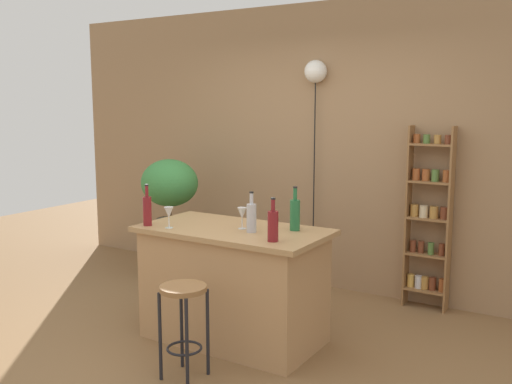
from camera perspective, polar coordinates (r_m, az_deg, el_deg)
name	(u,v)px	position (r m, az deg, el deg)	size (l,w,h in m)	color
ground	(212,353)	(4.48, -4.40, -15.50)	(12.00, 12.00, 0.00)	brown
back_wall	(326,148)	(5.79, 6.88, 4.36)	(6.40, 0.10, 2.80)	#997551
kitchen_counter	(234,284)	(4.55, -2.22, -9.03)	(1.45, 0.77, 0.89)	tan
bar_stool	(184,310)	(3.97, -7.14, -11.48)	(0.31, 0.31, 0.64)	black
spice_shelf	(428,219)	(5.37, 16.62, -2.55)	(0.39, 0.15, 1.64)	olive
plant_stool	(171,261)	(6.13, -8.34, -6.71)	(0.29, 0.29, 0.42)	#2D2823
potted_plant	(170,188)	(5.97, -8.50, 0.39)	(0.60, 0.54, 0.85)	#514C47
bottle_olive_oil	(295,214)	(4.34, 3.85, -2.16)	(0.08, 0.08, 0.33)	#236638
bottle_spirits_clear	(251,217)	(4.27, -0.45, -2.47)	(0.07, 0.07, 0.30)	#B2B2B7
bottle_sauce_amber	(273,225)	(3.99, 1.68, -3.26)	(0.08, 0.08, 0.31)	maroon
bottle_soda_blue	(147,210)	(4.58, -10.66, -1.75)	(0.07, 0.07, 0.33)	maroon
wine_glass_left	(169,213)	(4.46, -8.58, -2.06)	(0.07, 0.07, 0.16)	silver
wine_glass_center	(242,214)	(4.39, -1.38, -2.14)	(0.07, 0.07, 0.16)	silver
pendant_globe_light	(316,75)	(5.71, 5.89, 11.42)	(0.22, 0.22, 2.25)	black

